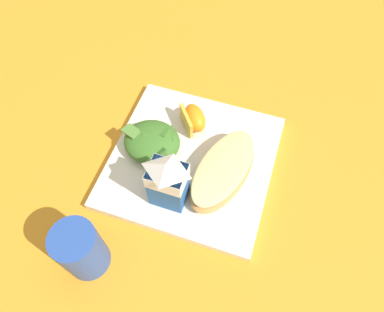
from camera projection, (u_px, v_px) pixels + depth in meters
name	position (u px, v px, depth m)	size (l,w,h in m)	color
ground	(192.00, 163.00, 0.64)	(3.00, 3.00, 0.00)	orange
white_plate	(192.00, 161.00, 0.64)	(0.28, 0.28, 0.02)	white
cheesy_pizza_bread	(223.00, 171.00, 0.60)	(0.12, 0.18, 0.04)	tan
green_salad_pile	(151.00, 143.00, 0.62)	(0.11, 0.10, 0.04)	#3D7028
milk_carton	(168.00, 181.00, 0.54)	(0.06, 0.04, 0.11)	#23569E
orange_wedge_front	(194.00, 118.00, 0.65)	(0.07, 0.07, 0.04)	orange
drinking_blue_cup	(81.00, 250.00, 0.51)	(0.06, 0.06, 0.10)	#284CA3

